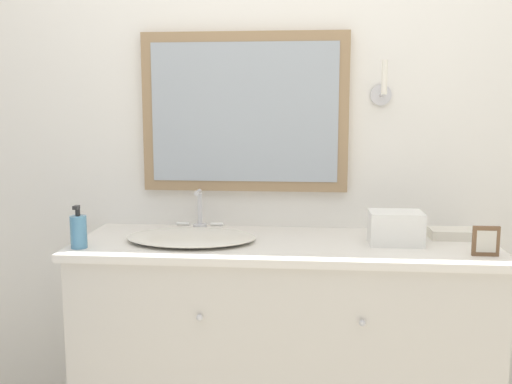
% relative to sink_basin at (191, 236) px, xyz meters
% --- Properties ---
extents(wall_back, '(8.00, 0.18, 2.55)m').
position_rel_sink_basin_xyz_m(wall_back, '(0.37, 0.34, 0.35)').
color(wall_back, white).
rests_on(wall_back, ground_plane).
extents(vanity_counter, '(1.67, 0.59, 0.91)m').
position_rel_sink_basin_xyz_m(vanity_counter, '(0.37, 0.02, -0.47)').
color(vanity_counter, beige).
rests_on(vanity_counter, ground_plane).
extents(sink_basin, '(0.52, 0.40, 0.19)m').
position_rel_sink_basin_xyz_m(sink_basin, '(0.00, 0.00, 0.00)').
color(sink_basin, silver).
rests_on(sink_basin, vanity_counter).
extents(soap_bottle, '(0.06, 0.06, 0.17)m').
position_rel_sink_basin_xyz_m(soap_bottle, '(-0.41, -0.15, 0.05)').
color(soap_bottle, teal).
rests_on(soap_bottle, vanity_counter).
extents(appliance_box, '(0.21, 0.15, 0.13)m').
position_rel_sink_basin_xyz_m(appliance_box, '(0.81, 0.02, 0.05)').
color(appliance_box, white).
rests_on(appliance_box, vanity_counter).
extents(picture_frame, '(0.10, 0.01, 0.11)m').
position_rel_sink_basin_xyz_m(picture_frame, '(1.11, -0.14, 0.04)').
color(picture_frame, brown).
rests_on(picture_frame, vanity_counter).
extents(hand_towel_near_sink, '(0.19, 0.12, 0.04)m').
position_rel_sink_basin_xyz_m(hand_towel_near_sink, '(1.07, 0.14, 0.00)').
color(hand_towel_near_sink, silver).
rests_on(hand_towel_near_sink, vanity_counter).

